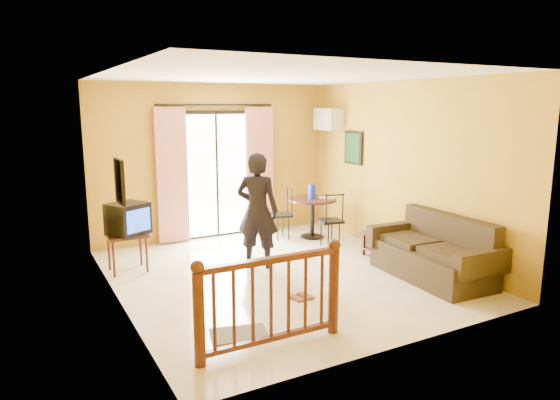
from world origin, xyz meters
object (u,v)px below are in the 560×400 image
television (128,219)px  coffee_table (389,243)px  dining_table (312,207)px  standing_person (257,210)px  sofa (435,255)px

television → coffee_table: bearing=-48.3°
dining_table → standing_person: bearing=-147.3°
coffee_table → dining_table: bearing=101.1°
television → sofa: (3.73, -2.36, -0.46)m
television → dining_table: television is taller
television → sofa: bearing=-59.9°
coffee_table → sofa: size_ratio=0.47×
dining_table → standing_person: standing_person is taller
coffee_table → sofa: sofa is taller
dining_table → coffee_table: bearing=-78.9°
television → coffee_table: 4.01m
dining_table → coffee_table: size_ratio=0.99×
standing_person → dining_table: bearing=-105.6°
coffee_table → standing_person: standing_person is taller
dining_table → television: bearing=-174.4°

